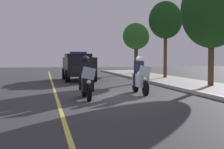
# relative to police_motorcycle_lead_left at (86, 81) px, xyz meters

# --- Properties ---
(ground_plane) EXTENTS (80.00, 80.00, 0.00)m
(ground_plane) POSITION_rel_police_motorcycle_lead_left_xyz_m (-0.36, 1.27, -0.70)
(ground_plane) COLOR #333335
(curb_strip) EXTENTS (48.00, 0.24, 0.15)m
(curb_strip) POSITION_rel_police_motorcycle_lead_left_xyz_m (-0.36, 5.07, -0.62)
(curb_strip) COLOR #B7B5AD
(curb_strip) RESTS_ON ground
(lane_stripe_center) EXTENTS (48.00, 0.12, 0.01)m
(lane_stripe_center) POSITION_rel_police_motorcycle_lead_left_xyz_m (-0.36, -1.14, -0.70)
(lane_stripe_center) COLOR #E0D14C
(lane_stripe_center) RESTS_ON ground
(police_motorcycle_lead_left) EXTENTS (2.14, 0.56, 1.72)m
(police_motorcycle_lead_left) POSITION_rel_police_motorcycle_lead_left_xyz_m (0.00, 0.00, 0.00)
(police_motorcycle_lead_left) COLOR black
(police_motorcycle_lead_left) RESTS_ON ground
(police_motorcycle_lead_right) EXTENTS (2.14, 0.56, 1.72)m
(police_motorcycle_lead_right) POSITION_rel_police_motorcycle_lead_left_xyz_m (-1.20, 2.61, 0.00)
(police_motorcycle_lead_right) COLOR black
(police_motorcycle_lead_right) RESTS_ON ground
(police_suv) EXTENTS (4.92, 2.11, 2.05)m
(police_suv) POSITION_rel_police_motorcycle_lead_left_xyz_m (-10.14, 0.76, 0.37)
(police_suv) COLOR black
(police_suv) RESTS_ON ground
(tree_mid_block) EXTENTS (3.35, 3.35, 6.08)m
(tree_mid_block) POSITION_rel_police_motorcycle_lead_left_xyz_m (-3.35, 7.30, 3.45)
(tree_mid_block) COLOR #4C3823
(tree_mid_block) RESTS_ON sidewalk_strip
(tree_far_back) EXTENTS (2.57, 2.57, 5.82)m
(tree_far_back) POSITION_rel_police_motorcycle_lead_left_xyz_m (-10.52, 7.48, 3.76)
(tree_far_back) COLOR #4C3823
(tree_far_back) RESTS_ON sidewalk_strip
(tree_behind_suv) EXTENTS (2.65, 2.65, 4.93)m
(tree_behind_suv) POSITION_rel_police_motorcycle_lead_left_xyz_m (-17.82, 7.29, 2.98)
(tree_behind_suv) COLOR #42301E
(tree_behind_suv) RESTS_ON sidewalk_strip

